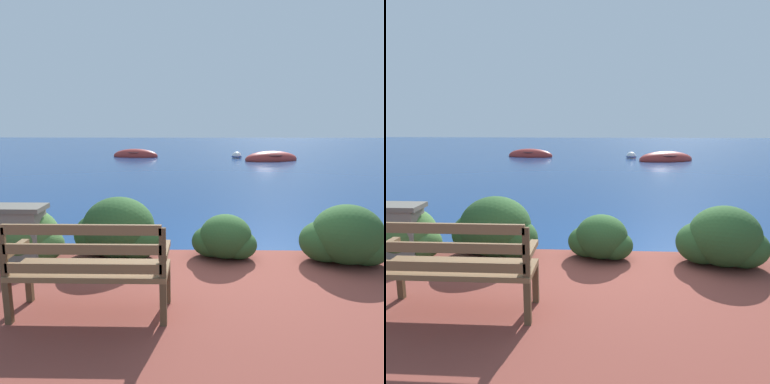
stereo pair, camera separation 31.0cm
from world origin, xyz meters
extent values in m
plane|color=navy|center=(0.00, 0.00, 0.00)|extent=(80.00, 80.00, 0.00)
cube|color=brown|center=(-2.22, -1.56, 0.42)|extent=(0.06, 0.06, 0.40)
cube|color=brown|center=(-0.83, -1.56, 0.42)|extent=(0.06, 0.06, 0.40)
cube|color=brown|center=(-2.22, -1.98, 0.42)|extent=(0.06, 0.06, 0.40)
cube|color=brown|center=(-0.83, -1.98, 0.42)|extent=(0.06, 0.06, 0.40)
cube|color=brown|center=(-1.52, -1.77, 0.65)|extent=(1.45, 0.48, 0.05)
cube|color=brown|center=(-1.52, -1.98, 0.75)|extent=(1.38, 0.04, 0.09)
cube|color=brown|center=(-1.52, -1.98, 0.93)|extent=(1.38, 0.04, 0.09)
cube|color=brown|center=(-1.52, -1.98, 1.10)|extent=(1.38, 0.04, 0.09)
cube|color=brown|center=(-2.22, -1.98, 0.90)|extent=(0.06, 0.04, 0.45)
cube|color=brown|center=(-0.83, -1.98, 0.90)|extent=(0.06, 0.04, 0.45)
cube|color=brown|center=(-2.22, -1.77, 0.85)|extent=(0.07, 0.43, 0.05)
cube|color=brown|center=(-0.83, -1.77, 0.85)|extent=(0.07, 0.43, 0.05)
ellipsoid|color=#426B33|center=(-2.74, -0.42, 0.56)|extent=(0.80, 0.72, 0.68)
ellipsoid|color=#426B33|center=(-2.96, -0.36, 0.46)|extent=(0.60, 0.54, 0.48)
ellipsoid|color=#426B33|center=(-2.54, -0.46, 0.44)|extent=(0.56, 0.51, 0.44)
ellipsoid|color=#284C23|center=(-1.58, -0.27, 0.62)|extent=(0.95, 0.86, 0.81)
ellipsoid|color=#284C23|center=(-1.84, -0.20, 0.51)|extent=(0.71, 0.64, 0.57)
ellipsoid|color=#284C23|center=(-1.34, -0.31, 0.48)|extent=(0.67, 0.60, 0.52)
ellipsoid|color=#284C23|center=(-0.17, -0.28, 0.51)|extent=(0.69, 0.62, 0.59)
ellipsoid|color=#284C23|center=(-0.36, -0.23, 0.43)|extent=(0.52, 0.47, 0.41)
ellipsoid|color=#284C23|center=(0.01, -0.32, 0.41)|extent=(0.48, 0.43, 0.38)
ellipsoid|color=#284C23|center=(1.36, -0.45, 0.60)|extent=(0.90, 0.81, 0.76)
ellipsoid|color=#284C23|center=(1.12, -0.38, 0.49)|extent=(0.67, 0.60, 0.54)
ellipsoid|color=#284C23|center=(1.59, -0.49, 0.47)|extent=(0.63, 0.56, 0.49)
ellipsoid|color=#9E2D28|center=(3.15, 14.10, 0.06)|extent=(3.03, 1.88, 0.86)
torus|color=brown|center=(3.15, 14.10, 0.30)|extent=(1.49, 1.49, 0.07)
cube|color=#846647|center=(2.74, 14.00, 0.27)|extent=(0.36, 0.97, 0.04)
cube|color=#846647|center=(3.49, 14.19, 0.27)|extent=(0.36, 0.97, 0.04)
ellipsoid|color=#9E2D28|center=(-4.10, 15.90, 0.06)|extent=(2.66, 1.27, 0.79)
torus|color=brown|center=(-4.10, 15.90, 0.28)|extent=(1.07, 1.07, 0.07)
cube|color=#846647|center=(-4.48, 15.96, 0.25)|extent=(0.22, 0.74, 0.04)
cube|color=#846647|center=(-3.79, 15.86, 0.25)|extent=(0.22, 0.74, 0.04)
sphere|color=white|center=(1.51, 15.34, 0.09)|extent=(0.52, 0.52, 0.52)
torus|color=navy|center=(1.51, 15.34, 0.09)|extent=(0.57, 0.57, 0.06)
camera|label=1|loc=(-0.51, -5.03, 2.02)|focal=35.00mm
camera|label=2|loc=(-0.20, -5.02, 2.02)|focal=35.00mm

